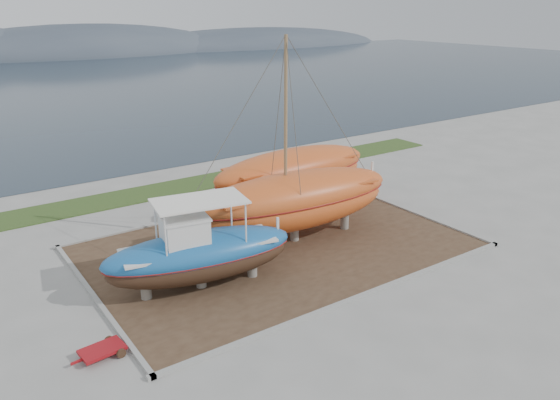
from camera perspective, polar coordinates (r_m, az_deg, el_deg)
ground at (r=24.58m, az=5.05°, el=-8.13°), size 140.00×140.00×0.00m
dirt_patch at (r=27.42m, az=-0.28°, el=-4.88°), size 18.00×12.00×0.06m
curb_frame at (r=27.41m, az=-0.28°, el=-4.79°), size 18.60×12.60×0.15m
grass_strip at (r=36.84m, az=-10.45°, el=1.37°), size 44.00×3.00×0.08m
sea at (r=88.44m, az=-25.70°, el=10.44°), size 260.00×100.00×0.04m
blue_caique at (r=23.07m, az=-8.43°, el=-4.64°), size 8.46×3.92×3.92m
white_dinghy at (r=25.49m, az=-11.95°, el=-5.69°), size 4.46×2.35×1.27m
orange_sailboat at (r=26.45m, az=1.63°, el=5.91°), size 11.17×4.17×10.15m
orange_bare_hull at (r=31.97m, az=1.32°, el=2.14°), size 10.63×3.53×3.45m
red_trailer at (r=20.49m, az=-18.06°, el=-14.88°), size 2.31×1.32×0.31m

